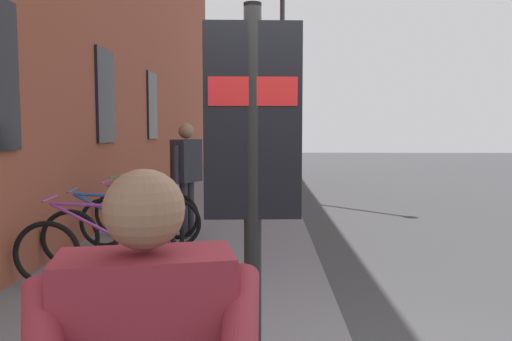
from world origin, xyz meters
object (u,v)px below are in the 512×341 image
object	(u,v)px
bicycle_beside_lamp	(141,221)
transit_info_sign	(253,148)
bicycle_by_door	(97,250)
bicycle_under_window	(114,235)
pedestrian_by_facade	(187,168)
bicycle_far_end	(146,213)
street_lamp	(282,74)

from	to	relation	value
bicycle_beside_lamp	transit_info_sign	size ratio (longest dim) A/B	0.74
bicycle_by_door	bicycle_under_window	bearing A→B (deg)	3.56
bicycle_by_door	bicycle_under_window	xyz separation A→B (m)	(0.77, 0.05, -0.00)
bicycle_by_door	transit_info_sign	bearing A→B (deg)	-144.78
pedestrian_by_facade	bicycle_far_end	bearing A→B (deg)	90.67
transit_info_sign	pedestrian_by_facade	bearing A→B (deg)	13.40
pedestrian_by_facade	street_lamp	distance (m)	5.80
transit_info_sign	pedestrian_by_facade	xyz separation A→B (m)	(4.92, 1.17, -0.50)
bicycle_far_end	bicycle_under_window	bearing A→B (deg)	179.67
pedestrian_by_facade	street_lamp	bearing A→B (deg)	-17.68
street_lamp	bicycle_far_end	bearing A→B (deg)	156.11
bicycle_under_window	bicycle_beside_lamp	world-z (taller)	same
bicycle_far_end	transit_info_sign	xyz separation A→B (m)	(-4.91, -1.82, 1.21)
bicycle_under_window	transit_info_sign	size ratio (longest dim) A/B	0.74
pedestrian_by_facade	bicycle_beside_lamp	bearing A→B (deg)	140.30
bicycle_far_end	street_lamp	xyz separation A→B (m)	(5.18, -2.30, 2.73)
bicycle_beside_lamp	bicycle_far_end	size ratio (longest dim) A/B	1.01
bicycle_under_window	transit_info_sign	distance (m)	3.95
bicycle_far_end	transit_info_sign	world-z (taller)	transit_info_sign
bicycle_by_door	pedestrian_by_facade	bearing A→B (deg)	-14.21
street_lamp	bicycle_by_door	bearing A→B (deg)	163.41
bicycle_under_window	transit_info_sign	xyz separation A→B (m)	(-3.29, -1.83, 1.21)
bicycle_far_end	pedestrian_by_facade	xyz separation A→B (m)	(0.01, -0.65, 0.71)
bicycle_far_end	street_lamp	size ratio (longest dim) A/B	0.33
bicycle_far_end	bicycle_by_door	bearing A→B (deg)	-179.08
bicycle_under_window	bicycle_beside_lamp	size ratio (longest dim) A/B	1.00
bicycle_by_door	bicycle_far_end	xyz separation A→B (m)	(2.39, 0.04, -0.00)
bicycle_far_end	transit_info_sign	size ratio (longest dim) A/B	0.73
bicycle_beside_lamp	bicycle_by_door	bearing A→B (deg)	178.52
bicycle_under_window	street_lamp	xyz separation A→B (m)	(6.81, -2.30, 2.73)
bicycle_by_door	street_lamp	xyz separation A→B (m)	(7.57, -2.26, 2.73)
bicycle_beside_lamp	street_lamp	size ratio (longest dim) A/B	0.34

